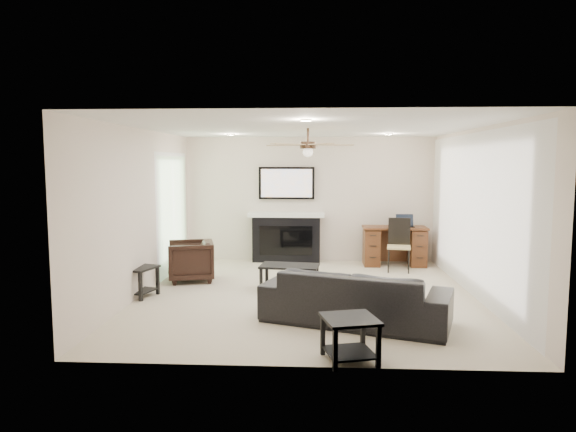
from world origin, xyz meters
The scene contains 10 objects.
room_shell centered at (0.19, 0.08, 1.68)m, with size 5.50×5.54×2.52m.
sofa centered at (0.62, -1.32, 0.33)m, with size 2.29×0.89×0.67m, color black.
armchair centered at (-1.98, 0.83, 0.34)m, with size 0.73×0.75×0.68m, color black.
coffee_table centered at (-0.28, 0.28, 0.20)m, with size 0.90×0.50×0.40m, color black.
end_table_near centered at (0.47, -2.57, 0.23)m, with size 0.52×0.52×0.45m, color black.
end_table_left centered at (-2.53, -0.22, 0.23)m, with size 0.50×0.50×0.45m, color black.
fireplace_unit centered at (-0.46, 2.58, 0.95)m, with size 1.52×0.34×1.91m, color black.
desk centered at (1.65, 2.32, 0.38)m, with size 1.22×0.56×0.76m, color #381A0E.
desk_chair centered at (1.65, 1.77, 0.48)m, with size 0.42×0.44×0.97m, color black.
laptop centered at (1.85, 2.30, 0.88)m, with size 0.33×0.24×0.23m, color black.
Camera 1 is at (0.11, -7.60, 2.00)m, focal length 32.00 mm.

